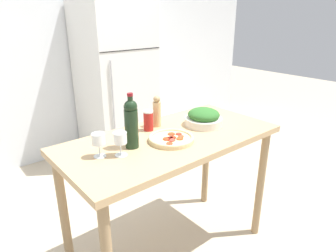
% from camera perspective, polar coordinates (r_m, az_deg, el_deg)
% --- Properties ---
extents(ground_plane, '(14.00, 14.00, 0.00)m').
position_cam_1_polar(ground_plane, '(2.41, 0.56, -22.50)').
color(ground_plane, '#BCAD93').
extents(wall_back, '(6.40, 0.06, 2.60)m').
position_cam_1_polar(wall_back, '(3.64, -22.05, 13.79)').
color(wall_back, silver).
rests_on(wall_back, ground_plane).
extents(refrigerator, '(0.74, 0.75, 1.79)m').
position_cam_1_polar(refrigerator, '(3.57, -9.92, 8.28)').
color(refrigerator, silver).
rests_on(refrigerator, ground_plane).
extents(prep_counter, '(1.41, 0.68, 0.91)m').
position_cam_1_polar(prep_counter, '(1.95, 0.64, -5.23)').
color(prep_counter, tan).
rests_on(prep_counter, ground_plane).
extents(wine_bottle, '(0.08, 0.08, 0.32)m').
position_cam_1_polar(wine_bottle, '(1.71, -7.02, 0.64)').
color(wine_bottle, black).
rests_on(wine_bottle, prep_counter).
extents(wine_glass_near, '(0.07, 0.07, 0.14)m').
position_cam_1_polar(wine_glass_near, '(1.63, -9.09, -2.52)').
color(wine_glass_near, silver).
rests_on(wine_glass_near, prep_counter).
extents(wine_glass_far, '(0.07, 0.07, 0.14)m').
position_cam_1_polar(wine_glass_far, '(1.64, -13.08, -2.66)').
color(wine_glass_far, silver).
rests_on(wine_glass_far, prep_counter).
extents(pepper_mill, '(0.05, 0.05, 0.22)m').
position_cam_1_polar(pepper_mill, '(2.04, -2.13, 2.72)').
color(pepper_mill, tan).
rests_on(pepper_mill, prep_counter).
extents(salad_bowl, '(0.26, 0.26, 0.12)m').
position_cam_1_polar(salad_bowl, '(2.09, 6.80, 1.59)').
color(salad_bowl, silver).
rests_on(salad_bowl, prep_counter).
extents(homemade_pizza, '(0.28, 0.28, 0.03)m').
position_cam_1_polar(homemade_pizza, '(1.83, 0.60, -2.42)').
color(homemade_pizza, '#DBC189').
rests_on(homemade_pizza, prep_counter).
extents(salt_canister, '(0.06, 0.06, 0.14)m').
position_cam_1_polar(salt_canister, '(1.98, -3.76, 1.04)').
color(salt_canister, '#B2231E').
rests_on(salt_canister, prep_counter).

